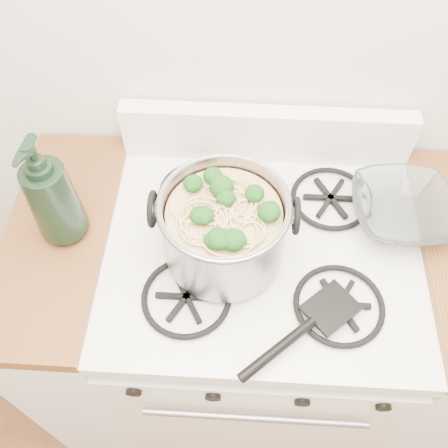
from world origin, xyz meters
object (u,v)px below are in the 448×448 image
Objects in this scene: stock_pot at (224,229)px; bottle at (50,191)px; glass_bowl at (399,214)px; gas_range at (254,325)px; spatula at (331,306)px.

bottle is at bearing 174.47° from stock_pot.
bottle reaches higher than glass_bowl.
bottle reaches higher than stock_pot.
gas_range is 3.04× the size of bottle.
gas_range is 9.36× the size of glass_bowl.
bottle is (-0.62, 0.17, 0.14)m from spatula.
stock_pot is 1.04× the size of bottle.
glass_bowl is (0.33, 0.10, 0.50)m from gas_range.
glass_bowl reaches higher than gas_range.
stock_pot is 0.39m from bottle.
glass_bowl is at bearing 16.26° from stock_pot.
gas_range is at bearing 16.00° from stock_pot.
glass_bowl is (0.42, 0.12, -0.08)m from stock_pot.
spatula is at bearing -47.48° from gas_range.
stock_pot is at bearing 3.10° from bottle.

